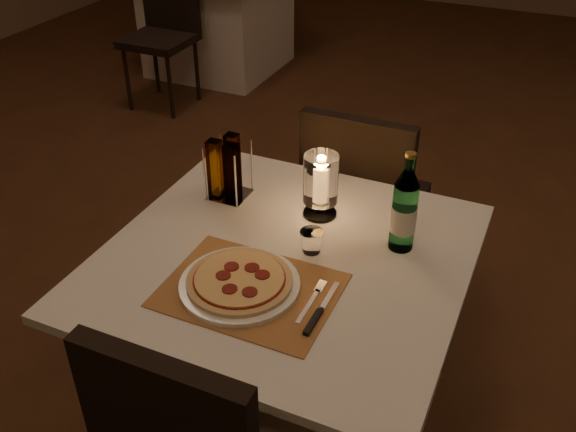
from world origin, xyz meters
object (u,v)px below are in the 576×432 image
at_px(chair_far, 362,192).
at_px(water_bottle, 404,211).
at_px(hurricane_candle, 321,181).
at_px(neighbor_table_left, 219,20).
at_px(tumbler, 312,241).
at_px(plate, 240,284).
at_px(pizza, 240,280).
at_px(main_table, 285,348).

xyz_separation_m(chair_far, water_bottle, (0.29, -0.54, 0.31)).
bearing_deg(hurricane_candle, neighbor_table_left, 125.00).
distance_m(tumbler, water_bottle, 0.27).
bearing_deg(neighbor_table_left, hurricane_candle, -55.00).
relative_size(chair_far, hurricane_candle, 4.38).
relative_size(plate, neighbor_table_left, 0.32).
bearing_deg(pizza, neighbor_table_left, 120.45).
bearing_deg(water_bottle, tumbler, -151.00).
bearing_deg(water_bottle, main_table, -149.09).
relative_size(pizza, neighbor_table_left, 0.28).
relative_size(main_table, chair_far, 1.11).
xyz_separation_m(pizza, hurricane_candle, (0.06, 0.41, 0.09)).
xyz_separation_m(main_table, neighbor_table_left, (-1.89, 2.96, 0.00)).
relative_size(chair_far, neighbor_table_left, 0.90).
distance_m(tumbler, hurricane_candle, 0.21).
height_order(chair_far, plate, chair_far).
bearing_deg(hurricane_candle, main_table, -93.12).
bearing_deg(plate, pizza, -13.51).
relative_size(chair_far, tumbler, 13.23).
relative_size(main_table, hurricane_candle, 4.87).
bearing_deg(tumbler, main_table, -142.67).
bearing_deg(water_bottle, plate, -133.73).
xyz_separation_m(tumbler, hurricane_candle, (-0.05, 0.19, 0.09)).
xyz_separation_m(main_table, plate, (-0.05, -0.18, 0.38)).
distance_m(chair_far, pizza, 0.92).
relative_size(main_table, tumbler, 14.70).
bearing_deg(neighbor_table_left, tumbler, -56.10).
height_order(main_table, pizza, pizza).
bearing_deg(main_table, chair_far, 90.00).
height_order(tumbler, water_bottle, water_bottle).
relative_size(chair_far, water_bottle, 2.96).
bearing_deg(hurricane_candle, pizza, -98.60).
bearing_deg(chair_far, main_table, -90.00).
bearing_deg(chair_far, hurricane_candle, -88.49).
bearing_deg(plate, chair_far, 86.80).
height_order(main_table, water_bottle, water_bottle).
height_order(water_bottle, neighbor_table_left, water_bottle).
distance_m(pizza, tumbler, 0.25).
relative_size(hurricane_candle, neighbor_table_left, 0.21).
xyz_separation_m(water_bottle, hurricane_candle, (-0.27, 0.06, -0.00)).
relative_size(main_table, pizza, 3.57).
bearing_deg(pizza, tumbler, 63.92).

